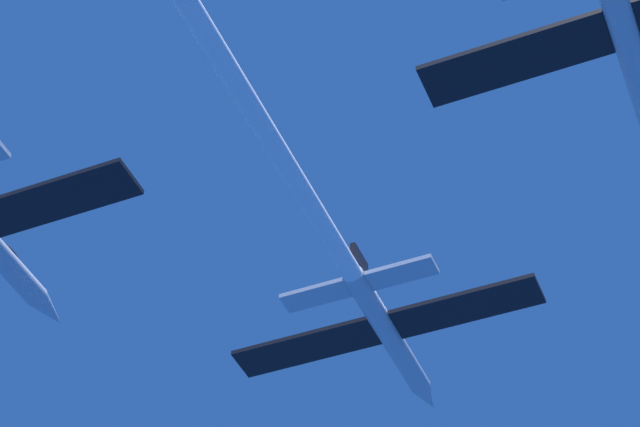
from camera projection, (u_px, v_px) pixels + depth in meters
jet_lead at (210, 40)px, 48.96m from camera, size 15.33×61.06×2.54m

